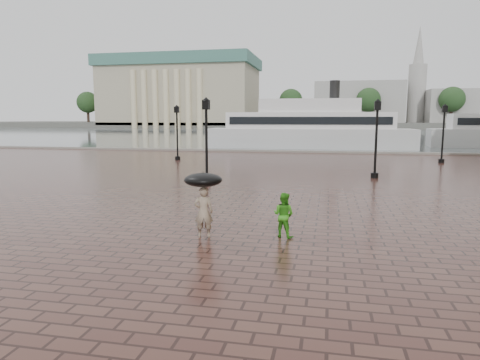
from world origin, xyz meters
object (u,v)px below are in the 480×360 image
(adult_pedestrian, at_px, (204,212))
(child_pedestrian, at_px, (284,215))
(ferry_near, at_px, (309,128))
(street_lamps, at_px, (301,135))

(adult_pedestrian, bearing_deg, child_pedestrian, 179.27)
(child_pedestrian, relative_size, ferry_near, 0.06)
(street_lamps, xyz_separation_m, child_pedestrian, (0.60, -17.11, -1.67))
(street_lamps, bearing_deg, child_pedestrian, -87.99)
(street_lamps, xyz_separation_m, ferry_near, (-0.48, 21.43, -0.01))
(street_lamps, relative_size, child_pedestrian, 16.25)
(street_lamps, xyz_separation_m, adult_pedestrian, (-1.67, -17.62, -1.57))
(street_lamps, bearing_deg, adult_pedestrian, -95.42)
(ferry_near, bearing_deg, child_pedestrian, -90.27)
(ferry_near, bearing_deg, street_lamps, -90.58)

